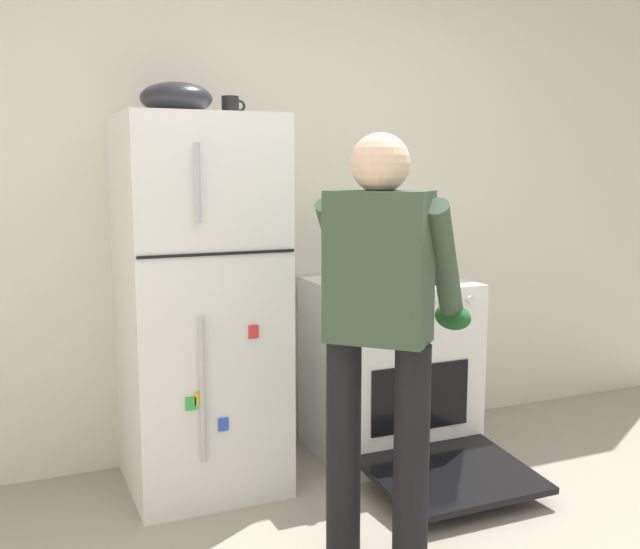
{
  "coord_description": "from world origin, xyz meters",
  "views": [
    {
      "loc": [
        -1.25,
        -1.7,
        1.48
      ],
      "look_at": [
        0.06,
        1.32,
        1.0
      ],
      "focal_mm": 41.3,
      "sensor_mm": 36.0,
      "label": 1
    }
  ],
  "objects_px": {
    "person_cook": "(381,315)",
    "coffee_mug": "(231,107)",
    "stove_range": "(390,369)",
    "mixing_bowl": "(176,98)",
    "refrigerator": "(199,305)",
    "pepper_mill": "(420,256)",
    "red_pot": "(366,269)"
  },
  "relations": [
    {
      "from": "refrigerator",
      "to": "stove_range",
      "type": "distance_m",
      "value": 1.08
    },
    {
      "from": "refrigerator",
      "to": "coffee_mug",
      "type": "bearing_deg",
      "value": 15.4
    },
    {
      "from": "stove_range",
      "to": "person_cook",
      "type": "xyz_separation_m",
      "value": [
        -0.57,
        -0.95,
        0.51
      ]
    },
    {
      "from": "stove_range",
      "to": "red_pot",
      "type": "relative_size",
      "value": 3.67
    },
    {
      "from": "pepper_mill",
      "to": "mixing_bowl",
      "type": "bearing_deg",
      "value": -171.72
    },
    {
      "from": "coffee_mug",
      "to": "mixing_bowl",
      "type": "xyz_separation_m",
      "value": [
        -0.26,
        -0.05,
        0.02
      ]
    },
    {
      "from": "person_cook",
      "to": "red_pot",
      "type": "bearing_deg",
      "value": 65.97
    },
    {
      "from": "coffee_mug",
      "to": "person_cook",
      "type": "bearing_deg",
      "value": -76.45
    },
    {
      "from": "refrigerator",
      "to": "person_cook",
      "type": "relative_size",
      "value": 1.07
    },
    {
      "from": "red_pot",
      "to": "mixing_bowl",
      "type": "relative_size",
      "value": 1.06
    },
    {
      "from": "person_cook",
      "to": "coffee_mug",
      "type": "height_order",
      "value": "coffee_mug"
    },
    {
      "from": "person_cook",
      "to": "pepper_mill",
      "type": "relative_size",
      "value": 9.51
    },
    {
      "from": "refrigerator",
      "to": "red_pot",
      "type": "bearing_deg",
      "value": -3.41
    },
    {
      "from": "refrigerator",
      "to": "mixing_bowl",
      "type": "height_order",
      "value": "mixing_bowl"
    },
    {
      "from": "pepper_mill",
      "to": "mixing_bowl",
      "type": "height_order",
      "value": "mixing_bowl"
    },
    {
      "from": "refrigerator",
      "to": "coffee_mug",
      "type": "relative_size",
      "value": 15.25
    },
    {
      "from": "stove_range",
      "to": "mixing_bowl",
      "type": "height_order",
      "value": "mixing_bowl"
    },
    {
      "from": "refrigerator",
      "to": "person_cook",
      "type": "xyz_separation_m",
      "value": [
        0.43,
        -0.96,
        0.1
      ]
    },
    {
      "from": "refrigerator",
      "to": "coffee_mug",
      "type": "distance_m",
      "value": 0.92
    },
    {
      "from": "person_cook",
      "to": "coffee_mug",
      "type": "relative_size",
      "value": 14.28
    },
    {
      "from": "person_cook",
      "to": "coffee_mug",
      "type": "distance_m",
      "value": 1.32
    },
    {
      "from": "refrigerator",
      "to": "pepper_mill",
      "type": "xyz_separation_m",
      "value": [
        1.29,
        0.2,
        0.14
      ]
    },
    {
      "from": "stove_range",
      "to": "mixing_bowl",
      "type": "bearing_deg",
      "value": 179.05
    },
    {
      "from": "stove_range",
      "to": "coffee_mug",
      "type": "height_order",
      "value": "coffee_mug"
    },
    {
      "from": "stove_range",
      "to": "coffee_mug",
      "type": "relative_size",
      "value": 10.88
    },
    {
      "from": "person_cook",
      "to": "refrigerator",
      "type": "bearing_deg",
      "value": 113.9
    },
    {
      "from": "refrigerator",
      "to": "pepper_mill",
      "type": "height_order",
      "value": "refrigerator"
    },
    {
      "from": "person_cook",
      "to": "coffee_mug",
      "type": "bearing_deg",
      "value": 103.55
    },
    {
      "from": "red_pot",
      "to": "refrigerator",
      "type": "bearing_deg",
      "value": 176.59
    },
    {
      "from": "red_pot",
      "to": "coffee_mug",
      "type": "distance_m",
      "value": 1.02
    },
    {
      "from": "red_pot",
      "to": "pepper_mill",
      "type": "distance_m",
      "value": 0.52
    },
    {
      "from": "refrigerator",
      "to": "person_cook",
      "type": "height_order",
      "value": "refrigerator"
    }
  ]
}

